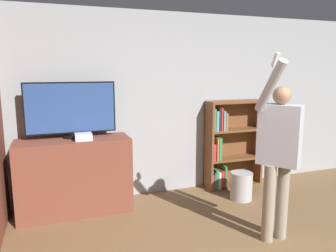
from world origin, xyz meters
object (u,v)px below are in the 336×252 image
Objects in this scene: person at (279,149)px; game_console at (83,137)px; television at (71,109)px; bookshelf at (228,145)px; waste_bin at (241,186)px.

game_console is at bearing -163.95° from person.
bookshelf is (2.39, 0.08, -0.69)m from television.
bookshelf is at bearing 129.91° from person.
person reaches higher than bookshelf.
bookshelf is (2.26, 0.28, -0.36)m from game_console.
bookshelf reaches higher than game_console.
person reaches higher than game_console.
bookshelf is 1.73m from person.
waste_bin is (0.28, 1.12, -0.84)m from person.
game_console is 0.52× the size of waste_bin.
person is (-0.36, -1.66, 0.36)m from bookshelf.
game_console is at bearing -58.12° from television.
game_console is 2.31m from bookshelf.
television is 0.41m from game_console.
waste_bin is at bearing -98.43° from bookshelf.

